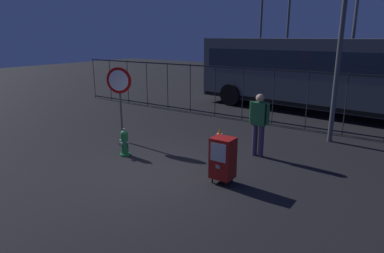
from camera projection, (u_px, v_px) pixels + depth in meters
The scene contains 11 objects.
ground_plane at pixel (153, 173), 7.90m from camera, with size 60.00×60.00×0.00m, color black.
fire_hydrant at pixel (125, 143), 8.96m from camera, with size 0.33×0.31×0.75m.
newspaper_box_primary at pixel (223, 158), 7.22m from camera, with size 0.48×0.42×1.02m.
stop_sign at pixel (119, 89), 9.84m from camera, with size 0.71×0.31×2.23m.
pedestrian at pixel (259, 121), 8.77m from camera, with size 0.55×0.22×1.67m.
traffic_cone at pixel (220, 137), 9.79m from camera, with size 0.36×0.36×0.53m.
fence_barrier at pixel (258, 95), 12.31m from camera, with size 18.03×0.04×2.00m.
bus_near at pixel (324, 71), 13.68m from camera, with size 10.70×3.64×3.00m.
street_light_near_left at pixel (262, 12), 20.09m from camera, with size 0.32×0.32×7.77m.
street_light_near_right at pixel (288, 18), 19.61m from camera, with size 0.32×0.32×7.05m.
street_light_far_left at pixel (356, 13), 14.19m from camera, with size 0.32×0.32×6.93m.
Camera 1 is at (4.92, -5.53, 3.10)m, focal length 31.53 mm.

